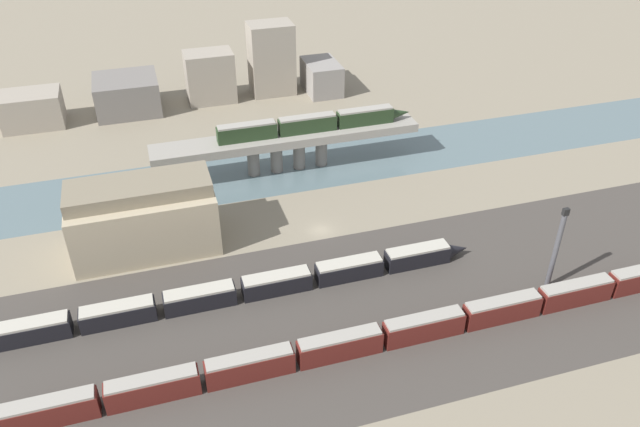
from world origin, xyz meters
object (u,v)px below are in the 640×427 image
(warehouse_building, at_px, (144,217))
(train_yard_near, at_px, (390,335))
(train_yard_mid, at_px, (249,289))
(signal_tower, at_px, (556,249))
(train_on_bridge, at_px, (314,123))

(warehouse_building, bearing_deg, train_yard_near, -47.64)
(train_yard_mid, height_order, signal_tower, signal_tower)
(train_on_bridge, distance_m, signal_tower, 58.76)
(train_yard_mid, distance_m, warehouse_building, 25.10)
(train_yard_mid, bearing_deg, warehouse_building, 127.64)
(train_on_bridge, height_order, warehouse_building, warehouse_building)
(train_yard_mid, xyz_separation_m, signal_tower, (49.31, -12.35, 6.23))
(warehouse_building, bearing_deg, signal_tower, -26.34)
(signal_tower, bearing_deg, train_on_bridge, 116.26)
(train_yard_near, bearing_deg, warehouse_building, 132.36)
(warehouse_building, xyz_separation_m, signal_tower, (64.35, -31.86, 1.37))
(train_on_bridge, distance_m, train_yard_mid, 47.39)
(train_on_bridge, xyz_separation_m, signal_tower, (25.98, -52.65, -2.56))
(train_on_bridge, relative_size, warehouse_building, 1.72)
(train_yard_near, distance_m, train_yard_mid, 25.11)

